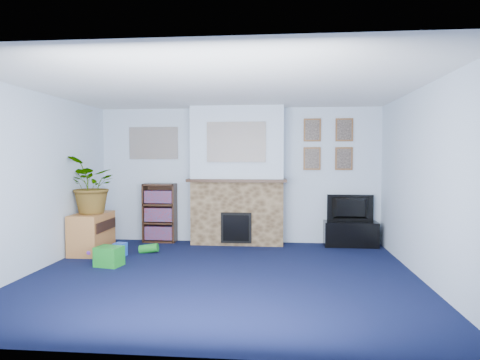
# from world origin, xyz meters

# --- Properties ---
(floor) EXTENTS (5.00, 4.50, 0.01)m
(floor) POSITION_xyz_m (0.00, 0.00, 0.00)
(floor) COLOR #0D1334
(floor) RESTS_ON ground
(ceiling) EXTENTS (5.00, 4.50, 0.01)m
(ceiling) POSITION_xyz_m (0.00, 0.00, 2.40)
(ceiling) COLOR white
(ceiling) RESTS_ON wall_back
(wall_back) EXTENTS (5.00, 0.04, 2.40)m
(wall_back) POSITION_xyz_m (0.00, 2.25, 1.20)
(wall_back) COLOR silver
(wall_back) RESTS_ON ground
(wall_front) EXTENTS (5.00, 0.04, 2.40)m
(wall_front) POSITION_xyz_m (0.00, -2.25, 1.20)
(wall_front) COLOR silver
(wall_front) RESTS_ON ground
(wall_left) EXTENTS (0.04, 4.50, 2.40)m
(wall_left) POSITION_xyz_m (-2.50, 0.00, 1.20)
(wall_left) COLOR silver
(wall_left) RESTS_ON ground
(wall_right) EXTENTS (0.04, 4.50, 2.40)m
(wall_right) POSITION_xyz_m (2.50, 0.00, 1.20)
(wall_right) COLOR silver
(wall_right) RESTS_ON ground
(chimney_breast) EXTENTS (1.72, 0.50, 2.40)m
(chimney_breast) POSITION_xyz_m (0.00, 2.05, 1.18)
(chimney_breast) COLOR brown
(chimney_breast) RESTS_ON ground
(collage_main) EXTENTS (1.00, 0.03, 0.68)m
(collage_main) POSITION_xyz_m (0.00, 1.84, 1.78)
(collage_main) COLOR gray
(collage_main) RESTS_ON chimney_breast
(collage_left) EXTENTS (0.90, 0.03, 0.58)m
(collage_left) POSITION_xyz_m (-1.55, 2.23, 1.78)
(collage_left) COLOR gray
(collage_left) RESTS_ON wall_back
(portrait_tl) EXTENTS (0.30, 0.03, 0.40)m
(portrait_tl) POSITION_xyz_m (1.30, 2.23, 2.00)
(portrait_tl) COLOR brown
(portrait_tl) RESTS_ON wall_back
(portrait_tr) EXTENTS (0.30, 0.03, 0.40)m
(portrait_tr) POSITION_xyz_m (1.85, 2.23, 2.00)
(portrait_tr) COLOR brown
(portrait_tr) RESTS_ON wall_back
(portrait_bl) EXTENTS (0.30, 0.03, 0.40)m
(portrait_bl) POSITION_xyz_m (1.30, 2.23, 1.50)
(portrait_bl) COLOR brown
(portrait_bl) RESTS_ON wall_back
(portrait_br) EXTENTS (0.30, 0.03, 0.40)m
(portrait_br) POSITION_xyz_m (1.85, 2.23, 1.50)
(portrait_br) COLOR brown
(portrait_br) RESTS_ON wall_back
(tv_stand) EXTENTS (0.90, 0.38, 0.42)m
(tv_stand) POSITION_xyz_m (1.95, 2.03, 0.22)
(tv_stand) COLOR black
(tv_stand) RESTS_ON ground
(television) EXTENTS (0.79, 0.11, 0.45)m
(television) POSITION_xyz_m (1.95, 2.05, 0.65)
(television) COLOR black
(television) RESTS_ON tv_stand
(bookshelf) EXTENTS (0.58, 0.28, 1.05)m
(bookshelf) POSITION_xyz_m (-1.41, 2.11, 0.50)
(bookshelf) COLOR #311D12
(bookshelf) RESTS_ON ground
(sideboard) EXTENTS (0.45, 0.82, 0.63)m
(sideboard) POSITION_xyz_m (-2.24, 1.13, 0.35)
(sideboard) COLOR #B9753B
(sideboard) RESTS_ON ground
(potted_plant) EXTENTS (1.03, 1.06, 0.91)m
(potted_plant) POSITION_xyz_m (-2.19, 1.08, 1.09)
(potted_plant) COLOR #26661E
(potted_plant) RESTS_ON sideboard
(mantel_clock) EXTENTS (0.09, 0.06, 0.13)m
(mantel_clock) POSITION_xyz_m (-0.01, 2.00, 1.22)
(mantel_clock) COLOR gold
(mantel_clock) RESTS_ON chimney_breast
(mantel_candle) EXTENTS (0.05, 0.05, 0.17)m
(mantel_candle) POSITION_xyz_m (0.35, 2.00, 1.23)
(mantel_candle) COLOR #B2BFC6
(mantel_candle) RESTS_ON chimney_breast
(mantel_teddy) EXTENTS (0.14, 0.14, 0.14)m
(mantel_teddy) POSITION_xyz_m (-0.56, 2.00, 1.22)
(mantel_teddy) COLOR gray
(mantel_teddy) RESTS_ON chimney_breast
(mantel_can) EXTENTS (0.06, 0.06, 0.11)m
(mantel_can) POSITION_xyz_m (0.75, 2.00, 1.21)
(mantel_can) COLOR blue
(mantel_can) RESTS_ON chimney_breast
(green_crate) EXTENTS (0.39, 0.33, 0.27)m
(green_crate) POSITION_xyz_m (-1.64, 0.34, 0.14)
(green_crate) COLOR #198C26
(green_crate) RESTS_ON ground
(toy_ball) EXTENTS (0.18, 0.18, 0.18)m
(toy_ball) POSITION_xyz_m (-2.11, 0.80, 0.09)
(toy_ball) COLOR purple
(toy_ball) RESTS_ON ground
(toy_block) EXTENTS (0.20, 0.20, 0.20)m
(toy_block) POSITION_xyz_m (-1.71, 0.94, 0.11)
(toy_block) COLOR blue
(toy_block) RESTS_ON ground
(toy_tube) EXTENTS (0.31, 0.14, 0.18)m
(toy_tube) POSITION_xyz_m (-1.34, 1.20, 0.07)
(toy_tube) COLOR #198C26
(toy_tube) RESTS_ON ground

